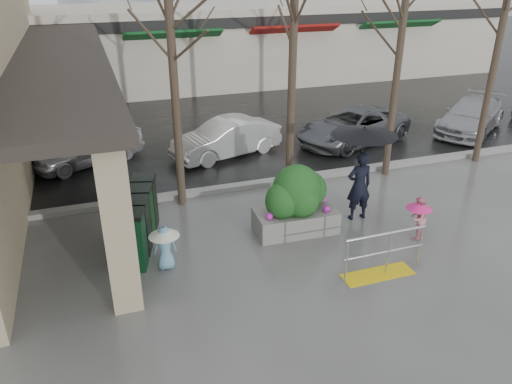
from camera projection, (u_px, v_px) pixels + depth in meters
ground at (300, 257)px, 11.41m from camera, size 120.00×120.00×0.00m
street_asphalt at (155, 71)px, 30.24m from camera, size 120.00×36.00×0.01m
curb at (246, 185)px, 14.80m from camera, size 120.00×0.30×0.15m
canopy_slab at (57, 50)px, 15.31m from camera, size 2.80×18.00×0.25m
pillar_front at (118, 227)px, 9.09m from camera, size 0.55×0.55×3.50m
pillar_back at (99, 125)px, 14.66m from camera, size 0.55×0.55×3.50m
storefront_row at (201, 45)px, 26.52m from camera, size 34.00×6.74×4.00m
handrail at (382, 259)px, 10.62m from camera, size 1.90×0.50×1.03m
tree_west at (169, 10)px, 11.74m from camera, size 3.20×3.20×6.80m
tree_midwest at (294, 0)px, 12.62m from camera, size 3.20×3.20×7.00m
tree_mideast at (404, 11)px, 13.75m from camera, size 3.20×3.20×6.50m
woman at (361, 161)px, 12.43m from camera, size 1.64×1.64×2.51m
child_pink at (418, 215)px, 11.92m from camera, size 0.66×0.62×1.09m
child_blue at (165, 242)px, 10.74m from camera, size 0.67×0.67×1.03m
planter at (296, 200)px, 12.17m from camera, size 2.05×1.19×1.75m
news_boxes at (140, 219)px, 11.60m from camera, size 1.19×2.49×1.36m
car_a at (87, 145)px, 16.36m from camera, size 3.97×2.99×1.26m
car_b at (226, 138)px, 17.00m from camera, size 4.05×2.40×1.26m
car_c at (353, 126)px, 18.23m from camera, size 4.97×3.44×1.26m
car_d at (471, 116)px, 19.42m from camera, size 4.58×3.91×1.26m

